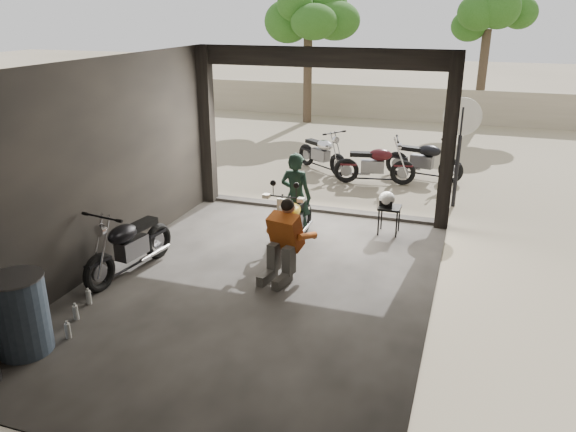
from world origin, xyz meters
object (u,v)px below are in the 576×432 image
Objects in this scene: main_bike at (294,217)px; stool at (390,210)px; sign_post at (460,135)px; outside_bike_b at (375,161)px; rider at (296,197)px; mechanic at (281,243)px; left_bike at (129,240)px; helmet at (387,199)px; outside_bike_a at (322,150)px; outside_bike_c at (424,156)px; oil_drum at (21,316)px.

main_bike reaches higher than stool.
sign_post is (1.03, 1.96, 1.04)m from stool.
stool is at bearing -175.26° from outside_bike_b.
rider reaches higher than mechanic.
helmet is at bearing 48.32° from left_bike.
mechanic is at bearing -79.03° from main_bike.
helmet is (1.40, 1.08, 0.13)m from main_bike.
outside_bike_c reaches higher than outside_bike_a.
mechanic is 2.64m from stool.
outside_bike_c is (1.04, 0.78, 0.00)m from outside_bike_b.
left_bike reaches higher than oil_drum.
outside_bike_c is 3.78m from helmet.
outside_bike_c is at bearing -63.51° from outside_bike_b.
outside_bike_b is 1.67× the size of oil_drum.
outside_bike_b is 1.05× the size of rider.
outside_bike_c reaches higher than main_bike.
rider is at bearing 102.72° from main_bike.
outside_bike_c is 3.09× the size of stool.
outside_bike_b is (2.68, 5.89, -0.00)m from left_bike.
mechanic is at bearing 177.96° from outside_bike_c.
rider reaches higher than helmet.
helmet is (3.44, 2.90, 0.11)m from left_bike.
rider is 1.59× the size of oil_drum.
stool is at bearing 55.58° from oil_drum.
outside_bike_a is at bearing 53.86° from outside_bike_b.
outside_bike_b reaches higher than helmet.
outside_bike_a is at bearing 111.07° from mechanic.
left_bike is at bearing -154.99° from mechanic.
helmet is at bearing -113.51° from outside_bike_a.
mechanic reaches higher than oil_drum.
helmet reaches higher than stool.
sign_post reaches higher than helmet.
left_bike is at bearing -148.70° from sign_post.
main_bike is 5.42× the size of helmet.
main_bike is 1.78m from helmet.
mechanic reaches higher than main_bike.
left_bike is 4.50m from helmet.
mechanic reaches higher than left_bike.
left_bike reaches higher than outside_bike_a.
outside_bike_a is 3.86m from sign_post.
stool is at bearing -171.90° from outside_bike_c.
mechanic is at bearing -118.03° from stool.
left_bike reaches higher than helmet.
mechanic is 4.94m from sign_post.
stool is 0.54× the size of oil_drum.
helmet is at bearing -145.07° from rider.
outside_bike_b is (0.65, 4.06, 0.02)m from main_bike.
left_bike is 7.63m from outside_bike_c.
mechanic is 2.23× the size of stool.
stool is 2.45m from sign_post.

